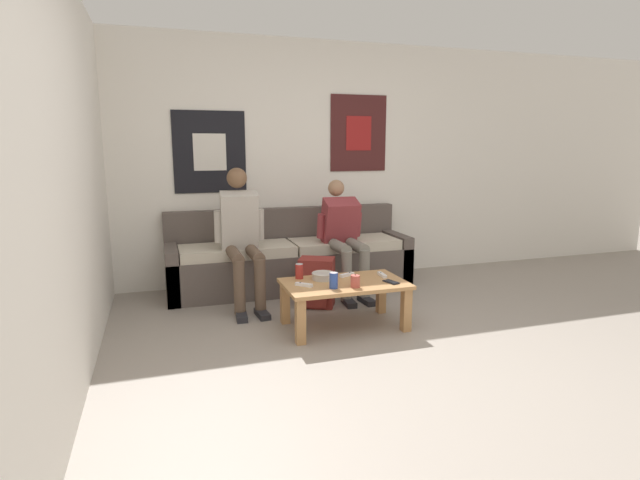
{
  "coord_description": "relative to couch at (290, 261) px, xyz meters",
  "views": [
    {
      "loc": [
        -1.42,
        -2.62,
        1.46
      ],
      "look_at": [
        -0.1,
        1.46,
        0.65
      ],
      "focal_mm": 28.0,
      "sensor_mm": 36.0,
      "label": 1
    }
  ],
  "objects": [
    {
      "name": "ground_plane",
      "position": [
        0.16,
        -2.27,
        -0.29
      ],
      "size": [
        18.0,
        18.0,
        0.0
      ],
      "primitive_type": "plane",
      "color": "gray"
    },
    {
      "name": "wall_back",
      "position": [
        0.16,
        0.34,
        0.99
      ],
      "size": [
        10.0,
        0.07,
        2.55
      ],
      "color": "white",
      "rests_on": "ground_plane"
    },
    {
      "name": "wall_left",
      "position": [
        -1.76,
        -2.27,
        0.99
      ],
      "size": [
        0.05,
        10.0,
        2.55
      ],
      "color": "white",
      "rests_on": "ground_plane"
    },
    {
      "name": "couch",
      "position": [
        0.0,
        0.0,
        0.0
      ],
      "size": [
        2.48,
        0.67,
        0.81
      ],
      "color": "#564C47",
      "rests_on": "ground_plane"
    },
    {
      "name": "coffee_table",
      "position": [
        0.13,
        -1.26,
        0.02
      ],
      "size": [
        0.98,
        0.58,
        0.38
      ],
      "color": "#B27F4C",
      "rests_on": "ground_plane"
    },
    {
      "name": "person_seated_adult",
      "position": [
        -0.55,
        -0.36,
        0.39
      ],
      "size": [
        0.47,
        0.84,
        1.26
      ],
      "color": "brown",
      "rests_on": "ground_plane"
    },
    {
      "name": "person_seated_teen",
      "position": [
        0.46,
        -0.34,
        0.32
      ],
      "size": [
        0.47,
        0.83,
        1.12
      ],
      "color": "gray",
      "rests_on": "ground_plane"
    },
    {
      "name": "backpack",
      "position": [
        0.07,
        -0.67,
        -0.07
      ],
      "size": [
        0.38,
        0.34,
        0.45
      ],
      "color": "maroon",
      "rests_on": "ground_plane"
    },
    {
      "name": "ceramic_bowl",
      "position": [
        -0.01,
        -1.12,
        0.13
      ],
      "size": [
        0.19,
        0.19,
        0.06
      ],
      "color": "#B7B2A8",
      "rests_on": "coffee_table"
    },
    {
      "name": "pillar_candle",
      "position": [
        0.15,
        -1.42,
        0.14
      ],
      "size": [
        0.07,
        0.07,
        0.11
      ],
      "color": "#B24C42",
      "rests_on": "coffee_table"
    },
    {
      "name": "drink_can_blue",
      "position": [
        -0.02,
        -1.39,
        0.16
      ],
      "size": [
        0.07,
        0.07,
        0.12
      ],
      "color": "#28479E",
      "rests_on": "coffee_table"
    },
    {
      "name": "drink_can_red",
      "position": [
        -0.19,
        -1.04,
        0.16
      ],
      "size": [
        0.07,
        0.07,
        0.12
      ],
      "color": "maroon",
      "rests_on": "coffee_table"
    },
    {
      "name": "game_controller_near_left",
      "position": [
        0.49,
        -1.18,
        0.11
      ],
      "size": [
        0.04,
        0.15,
        0.03
      ],
      "color": "white",
      "rests_on": "coffee_table"
    },
    {
      "name": "game_controller_near_right",
      "position": [
        -0.22,
        -1.27,
        0.11
      ],
      "size": [
        0.13,
        0.12,
        0.03
      ],
      "color": "white",
      "rests_on": "coffee_table"
    },
    {
      "name": "game_controller_far_center",
      "position": [
        0.21,
        -1.09,
        0.11
      ],
      "size": [
        0.15,
        0.09,
        0.03
      ],
      "color": "white",
      "rests_on": "coffee_table"
    },
    {
      "name": "cell_phone",
      "position": [
        0.48,
        -1.39,
        0.1
      ],
      "size": [
        0.1,
        0.15,
        0.01
      ],
      "color": "black",
      "rests_on": "coffee_table"
    }
  ]
}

